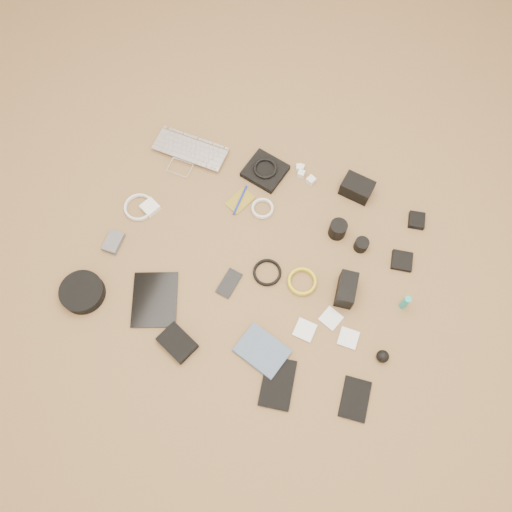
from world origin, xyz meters
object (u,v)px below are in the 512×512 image
(headphone_case, at_px, (82,292))
(tablet, at_px, (155,299))
(dslr_camera, at_px, (357,188))
(phone, at_px, (229,283))
(laptop, at_px, (186,158))
(paperback, at_px, (251,365))

(headphone_case, bearing_deg, tablet, 16.64)
(dslr_camera, relative_size, phone, 1.10)
(laptop, height_order, headphone_case, headphone_case)
(paperback, bearing_deg, laptop, 55.03)
(tablet, bearing_deg, phone, 12.23)
(tablet, height_order, phone, tablet)
(dslr_camera, distance_m, paperback, 0.92)
(tablet, distance_m, phone, 0.32)
(phone, xyz_separation_m, headphone_case, (-0.55, -0.27, 0.02))
(dslr_camera, xyz_separation_m, paperback, (-0.15, -0.91, -0.03))
(phone, height_order, headphone_case, headphone_case)
(tablet, distance_m, headphone_case, 0.30)
(laptop, xyz_separation_m, tablet, (0.16, -0.68, -0.01))
(headphone_case, height_order, paperback, headphone_case)
(tablet, bearing_deg, dslr_camera, 29.47)
(dslr_camera, bearing_deg, phone, -113.27)
(tablet, height_order, headphone_case, headphone_case)
(phone, height_order, paperback, paperback)
(tablet, bearing_deg, laptop, 81.32)
(tablet, distance_m, paperback, 0.49)
(dslr_camera, distance_m, phone, 0.72)
(laptop, height_order, dslr_camera, dslr_camera)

